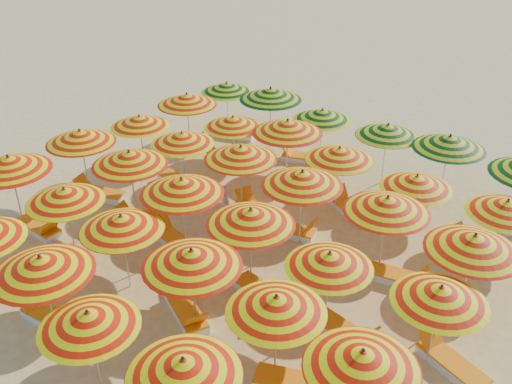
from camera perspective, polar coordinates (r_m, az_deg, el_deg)
ground at (r=17.28m, az=-1.05°, el=-5.25°), size 120.00×120.00×0.00m
umbrella_2 at (r=13.68m, az=-20.68°, el=-6.85°), size 2.98×2.98×2.48m
umbrella_3 at (r=12.27m, az=-16.42°, el=-12.15°), size 2.75×2.75×2.22m
umbrella_4 at (r=10.86m, az=-7.26°, el=-17.03°), size 2.22×2.22×2.31m
umbrella_6 at (r=18.44m, az=-23.45°, el=2.62°), size 3.05×3.05×2.57m
umbrella_7 at (r=16.58m, az=-18.59°, el=-0.32°), size 2.85×2.85×2.31m
umbrella_8 at (r=14.89m, az=-13.31°, el=-3.01°), size 2.24×2.24×2.33m
umbrella_9 at (r=13.10m, az=-6.45°, el=-6.60°), size 3.07×3.07×2.48m
umbrella_10 at (r=12.06m, az=2.05°, el=-11.15°), size 2.40×2.40×2.30m
umbrella_11 at (r=11.04m, az=10.57°, el=-16.16°), size 2.53×2.53×2.35m
umbrella_12 at (r=19.80m, az=-17.17°, el=5.31°), size 2.94×2.94×2.45m
umbrella_13 at (r=17.82m, az=-12.54°, el=3.32°), size 2.66×2.66×2.49m
umbrella_14 at (r=15.93m, az=-7.44°, el=0.56°), size 2.50×2.50×2.51m
umbrella_15 at (r=14.52m, az=-0.53°, el=-2.51°), size 2.76×2.76×2.46m
umbrella_16 at (r=13.45m, az=7.35°, el=-6.77°), size 2.79×2.79×2.23m
umbrella_17 at (r=12.98m, az=17.96°, el=-9.72°), size 2.52×2.52×2.24m
umbrella_18 at (r=21.01m, az=-11.57°, el=6.95°), size 2.54×2.54×2.25m
umbrella_19 at (r=19.28m, az=-7.41°, el=5.32°), size 2.45×2.45×2.29m
umbrella_20 at (r=17.83m, az=-1.53°, el=3.93°), size 2.52×2.52×2.45m
umbrella_21 at (r=16.25m, az=4.65°, el=1.36°), size 2.98×2.98×2.51m
umbrella_22 at (r=15.41m, az=12.98°, el=-1.24°), size 2.97×2.97×2.47m
umbrella_23 at (r=14.50m, az=20.97°, el=-4.79°), size 2.59×2.59×2.46m
umbrella_24 at (r=22.33m, az=-6.93°, el=9.17°), size 3.01×3.01×2.44m
umbrella_25 at (r=20.61m, az=-2.32°, el=7.01°), size 2.77×2.77×2.22m
umbrella_26 at (r=19.45m, az=3.18°, el=6.53°), size 2.52×2.52×2.57m
umbrella_27 at (r=18.19m, az=8.33°, el=3.80°), size 2.87×2.87×2.33m
umbrella_28 at (r=17.19m, az=15.75°, el=0.98°), size 2.54×2.54×2.23m
umbrella_29 at (r=16.68m, az=23.78°, el=-1.39°), size 2.71×2.71×2.26m
umbrella_30 at (r=23.92m, az=-2.95°, el=10.39°), size 2.29×2.29×2.27m
umbrella_31 at (r=22.39m, az=1.46°, el=9.78°), size 2.70×2.70×2.58m
umbrella_32 at (r=21.26m, az=6.64°, el=7.68°), size 2.54×2.54×2.27m
umbrella_33 at (r=20.18m, az=13.01°, el=6.03°), size 2.51×2.51×2.33m
umbrella_34 at (r=19.45m, az=18.78°, el=4.74°), size 3.06×3.06×2.50m
lounger_1 at (r=15.41m, az=-19.83°, el=-11.70°), size 1.79×0.80×0.69m
lounger_3 at (r=19.01m, az=-20.87°, el=-3.34°), size 1.73×0.58×0.69m
lounger_4 at (r=14.76m, az=-6.92°, el=-11.90°), size 1.82×1.23×0.69m
lounger_5 at (r=13.10m, az=3.94°, el=-18.51°), size 1.82×1.21×0.69m
lounger_6 at (r=20.32m, az=-15.39°, el=-0.13°), size 1.83×1.12×0.69m
lounger_7 at (r=18.34m, az=-11.35°, el=-3.07°), size 1.83×1.06×0.69m
lounger_8 at (r=17.41m, az=-8.30°, el=-4.71°), size 1.81×0.92×0.69m
lounger_9 at (r=15.24m, az=0.68°, el=-10.06°), size 1.80×0.83×0.69m
lounger_10 at (r=14.33m, az=8.77°, el=-13.62°), size 1.79×0.80×0.69m
lounger_11 at (r=14.16m, az=18.92°, el=-15.90°), size 1.83×1.08×0.69m
lounger_12 at (r=20.54m, az=-7.73°, el=1.08°), size 1.79×0.78×0.69m
lounger_13 at (r=18.58m, az=-0.03°, el=-1.93°), size 1.83×1.08×0.69m
lounger_14 at (r=17.68m, az=3.36°, el=-3.82°), size 1.82×1.02×0.69m
lounger_15 at (r=16.25m, az=13.86°, el=-8.21°), size 1.82×0.95×0.69m
lounger_16 at (r=23.54m, az=-7.19°, el=5.01°), size 1.80×0.85×0.69m
lounger_17 at (r=21.88m, az=-3.02°, el=3.21°), size 1.82×1.01×0.69m
lounger_18 at (r=18.94m, az=9.35°, el=-1.72°), size 1.82×1.24×0.69m
lounger_19 at (r=17.89m, az=21.00°, el=-5.58°), size 1.83×1.06×0.69m
lounger_20 at (r=24.14m, az=-2.27°, el=5.87°), size 1.83×1.11×0.69m
lounger_21 at (r=22.12m, az=4.73°, el=3.45°), size 1.82×1.18×0.69m
beachgoer_b at (r=15.53m, az=-3.04°, el=-6.48°), size 0.76×0.86×1.49m
beachgoer_a at (r=17.90m, az=-3.17°, el=-1.30°), size 0.54×0.39×1.39m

